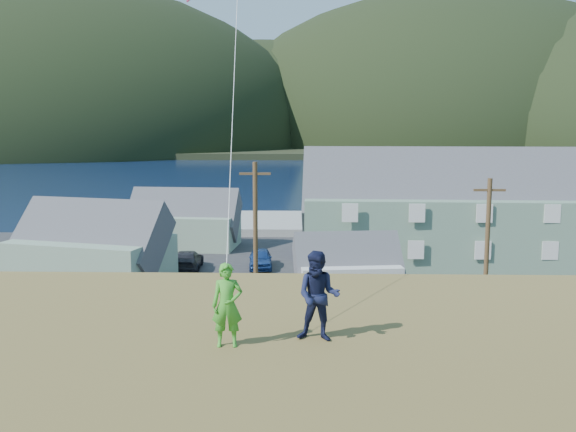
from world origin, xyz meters
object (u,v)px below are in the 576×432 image
at_px(lodge, 505,211).
at_px(kite_flyer_navy, 319,296).
at_px(shed_white, 347,270).
at_px(shed_palegreen_far, 184,221).
at_px(wharf, 230,223).
at_px(kite_flyer_green, 227,305).
at_px(shed_palegreen_near, 91,250).

height_order(lodge, kite_flyer_navy, lodge).
distance_m(lodge, shed_white, 17.97).
bearing_deg(shed_palegreen_far, shed_white, -46.64).
relative_size(wharf, lodge, 0.78).
bearing_deg(kite_flyer_green, lodge, 61.57).
bearing_deg(shed_white, kite_flyer_green, -105.27).
relative_size(shed_palegreen_near, shed_palegreen_far, 1.11).
height_order(lodge, shed_palegreen_near, lodge).
bearing_deg(wharf, shed_palegreen_far, -102.53).
relative_size(wharf, kite_flyer_green, 15.57).
xyz_separation_m(shed_white, kite_flyer_navy, (-2.43, -28.24, 6.01)).
xyz_separation_m(wharf, shed_palegreen_far, (-2.75, -12.36, 2.15)).
relative_size(lodge, shed_palegreen_near, 2.84).
distance_m(wharf, shed_palegreen_near, 28.40).
bearing_deg(lodge, shed_palegreen_near, -161.94).
xyz_separation_m(kite_flyer_green, kite_flyer_navy, (1.80, 0.40, 0.09)).
xyz_separation_m(wharf, kite_flyer_navy, (8.82, -58.33, 7.67)).
bearing_deg(lodge, shed_palegreen_far, 169.30).
height_order(shed_palegreen_far, kite_flyer_green, kite_flyer_green).
height_order(lodge, shed_palegreen_far, lodge).
distance_m(wharf, shed_white, 32.17).
bearing_deg(shed_white, kite_flyer_navy, -101.78).
relative_size(shed_palegreen_near, kite_flyer_green, 7.02).
bearing_deg(shed_palegreen_near, kite_flyer_navy, -49.30).
xyz_separation_m(lodge, shed_palegreen_near, (-31.22, -8.99, -1.61)).
height_order(shed_palegreen_near, kite_flyer_navy, kite_flyer_navy).
height_order(shed_palegreen_near, shed_white, shed_palegreen_near).
bearing_deg(shed_white, shed_palegreen_far, 121.45).
bearing_deg(lodge, kite_flyer_green, -111.95).
relative_size(lodge, kite_flyer_navy, 18.10).
height_order(lodge, shed_white, lodge).
bearing_deg(shed_palegreen_far, shed_palegreen_near, -98.37).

